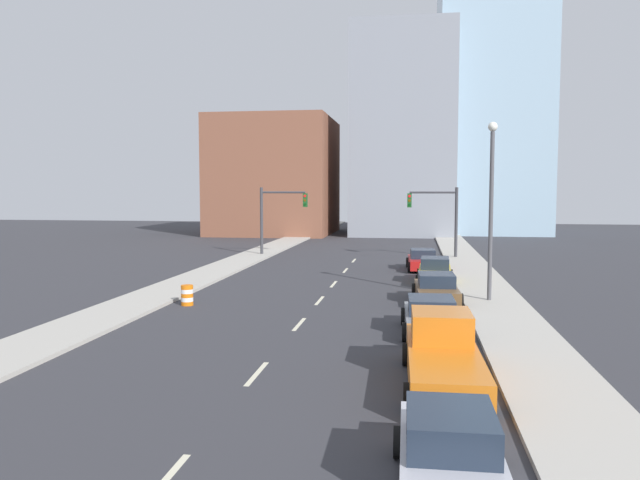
# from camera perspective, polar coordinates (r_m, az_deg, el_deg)

# --- Properties ---
(sidewalk_left) EXTENTS (2.95, 100.39, 0.15)m
(sidewalk_left) POSITION_cam_1_polar(r_m,az_deg,el_deg) (54.36, -5.06, -1.00)
(sidewalk_left) COLOR #ADA89E
(sidewalk_left) RESTS_ON ground
(sidewalk_right) EXTENTS (2.95, 100.39, 0.15)m
(sidewalk_right) POSITION_cam_1_polar(r_m,az_deg,el_deg) (52.96, 12.69, -1.24)
(sidewalk_right) COLOR #ADA89E
(sidewalk_right) RESTS_ON ground
(lane_stripe_at_15m) EXTENTS (0.16, 2.40, 0.01)m
(lane_stripe_at_15m) POSITION_cam_1_polar(r_m,az_deg,el_deg) (18.75, -5.79, -12.05)
(lane_stripe_at_15m) COLOR beige
(lane_stripe_at_15m) RESTS_ON ground
(lane_stripe_at_22m) EXTENTS (0.16, 2.40, 0.01)m
(lane_stripe_at_22m) POSITION_cam_1_polar(r_m,az_deg,el_deg) (25.19, -1.91, -7.70)
(lane_stripe_at_22m) COLOR beige
(lane_stripe_at_22m) RESTS_ON ground
(lane_stripe_at_27m) EXTENTS (0.16, 2.40, 0.01)m
(lane_stripe_at_27m) POSITION_cam_1_polar(r_m,az_deg,el_deg) (30.42, -0.04, -5.55)
(lane_stripe_at_27m) COLOR beige
(lane_stripe_at_27m) RESTS_ON ground
(lane_stripe_at_33m) EXTENTS (0.16, 2.40, 0.01)m
(lane_stripe_at_33m) POSITION_cam_1_polar(r_m,az_deg,el_deg) (35.64, 1.26, -4.05)
(lane_stripe_at_33m) COLOR beige
(lane_stripe_at_33m) RESTS_ON ground
(lane_stripe_at_39m) EXTENTS (0.16, 2.40, 0.01)m
(lane_stripe_at_39m) POSITION_cam_1_polar(r_m,az_deg,el_deg) (41.68, 2.34, -2.80)
(lane_stripe_at_39m) COLOR beige
(lane_stripe_at_39m) RESTS_ON ground
(lane_stripe_at_45m) EXTENTS (0.16, 2.40, 0.01)m
(lane_stripe_at_45m) POSITION_cam_1_polar(r_m,az_deg,el_deg) (47.52, 3.12, -1.88)
(lane_stripe_at_45m) COLOR beige
(lane_stripe_at_45m) RESTS_ON ground
(building_brick_left) EXTENTS (14.00, 16.00, 14.05)m
(building_brick_left) POSITION_cam_1_polar(r_m,az_deg,el_deg) (77.56, -4.07, 5.82)
(building_brick_left) COLOR brown
(building_brick_left) RESTS_ON ground
(building_office_center) EXTENTS (12.00, 20.00, 24.28)m
(building_office_center) POSITION_cam_1_polar(r_m,az_deg,el_deg) (79.96, 7.67, 9.42)
(building_office_center) COLOR gray
(building_office_center) RESTS_ON ground
(building_glass_right) EXTENTS (13.00, 20.00, 38.02)m
(building_glass_right) POSITION_cam_1_polar(r_m,az_deg,el_deg) (85.28, 15.25, 13.65)
(building_glass_right) COLOR #99B7CC
(building_glass_right) RESTS_ON ground
(traffic_signal_left) EXTENTS (3.92, 0.35, 5.57)m
(traffic_signal_left) POSITION_cam_1_polar(r_m,az_deg,el_deg) (50.77, -4.10, 2.60)
(traffic_signal_left) COLOR #38383D
(traffic_signal_left) RESTS_ON ground
(traffic_signal_right) EXTENTS (3.92, 0.35, 5.57)m
(traffic_signal_right) POSITION_cam_1_polar(r_m,az_deg,el_deg) (49.57, 11.03, 2.48)
(traffic_signal_right) COLOR #38383D
(traffic_signal_right) RESTS_ON ground
(traffic_barrel) EXTENTS (0.56, 0.56, 0.95)m
(traffic_barrel) POSITION_cam_1_polar(r_m,az_deg,el_deg) (29.77, -12.05, -4.96)
(traffic_barrel) COLOR orange
(traffic_barrel) RESTS_ON ground
(street_lamp) EXTENTS (0.44, 0.44, 8.53)m
(street_lamp) POSITION_cam_1_polar(r_m,az_deg,el_deg) (30.42, 15.39, 3.62)
(street_lamp) COLOR #4C4C51
(street_lamp) RESTS_ON ground
(sedan_silver) EXTENTS (2.08, 4.45, 1.50)m
(sedan_silver) POSITION_cam_1_polar(r_m,az_deg,el_deg) (11.87, 11.81, -18.77)
(sedan_silver) COLOR #B2B2BC
(sedan_silver) RESTS_ON ground
(pickup_truck_orange) EXTENTS (2.30, 6.37, 1.90)m
(pickup_truck_orange) POSITION_cam_1_polar(r_m,az_deg,el_deg) (17.82, 11.17, -10.41)
(pickup_truck_orange) COLOR orange
(pickup_truck_orange) RESTS_ON ground
(sedan_gray) EXTENTS (2.30, 4.57, 1.35)m
(sedan_gray) POSITION_cam_1_polar(r_m,az_deg,el_deg) (23.89, 10.11, -6.91)
(sedan_gray) COLOR slate
(sedan_gray) RESTS_ON ground
(sedan_brown) EXTENTS (2.32, 4.65, 1.41)m
(sedan_brown) POSITION_cam_1_polar(r_m,az_deg,el_deg) (30.24, 10.58, -4.44)
(sedan_brown) COLOR brown
(sedan_brown) RESTS_ON ground
(sedan_yellow) EXTENTS (2.21, 4.62, 1.48)m
(sedan_yellow) POSITION_cam_1_polar(r_m,az_deg,el_deg) (36.55, 10.45, -2.85)
(sedan_yellow) COLOR gold
(sedan_yellow) RESTS_ON ground
(sedan_red) EXTENTS (2.24, 4.53, 1.41)m
(sedan_red) POSITION_cam_1_polar(r_m,az_deg,el_deg) (42.36, 9.36, -1.86)
(sedan_red) COLOR red
(sedan_red) RESTS_ON ground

